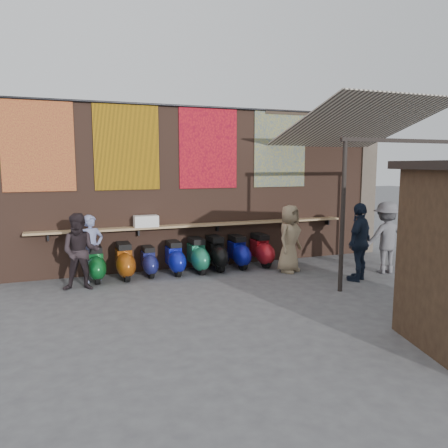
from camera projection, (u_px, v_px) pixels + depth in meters
name	position (u px, v px, depth m)	size (l,w,h in m)	color
ground	(235.00, 294.00, 8.81)	(70.00, 70.00, 0.00)	#474749
brick_wall	(195.00, 188.00, 11.04)	(10.00, 0.40, 4.00)	brown
pier_right	(363.00, 185.00, 12.88)	(0.50, 0.50, 4.00)	#4C4238
eating_counter	(199.00, 225.00, 10.82)	(8.00, 0.32, 0.05)	#9E7A51
shelf_box	(146.00, 221.00, 10.30)	(0.56, 0.29, 0.27)	white
tapestry_redgold	(38.00, 145.00, 9.43)	(1.50, 0.02, 2.00)	maroon
tapestry_sun	(127.00, 147.00, 10.10)	(1.50, 0.02, 2.00)	#F5A50E
tapestry_orange	(208.00, 148.00, 10.81)	(1.50, 0.02, 2.00)	red
tapestry_multi	(280.00, 149.00, 11.51)	(1.50, 0.02, 2.00)	navy
hang_rail	(197.00, 107.00, 10.56)	(0.06, 0.06, 9.50)	black
scooter_stool_0	(96.00, 264.00, 9.69)	(0.37, 0.82, 0.78)	#0C5A23
scooter_stool_1	(125.00, 261.00, 9.90)	(0.39, 0.86, 0.82)	#94430D
scooter_stool_2	(149.00, 262.00, 10.16)	(0.33, 0.73, 0.69)	navy
scooter_stool_3	(175.00, 258.00, 10.33)	(0.37, 0.82, 0.78)	#0E179C
scooter_stool_4	(197.00, 256.00, 10.50)	(0.39, 0.87, 0.83)	#1B6C4D
scooter_stool_5	(216.00, 253.00, 10.76)	(0.39, 0.88, 0.83)	black
scooter_stool_6	(238.00, 252.00, 10.97)	(0.38, 0.85, 0.81)	navy
scooter_stool_7	(261.00, 250.00, 11.17)	(0.39, 0.86, 0.82)	maroon
diner_left	(92.00, 248.00, 9.65)	(0.54, 0.36, 1.49)	#7B84B3
diner_right	(81.00, 252.00, 8.99)	(0.78, 0.61, 1.60)	black
shopper_navy	(360.00, 242.00, 9.72)	(1.03, 0.43, 1.75)	#151E30
shopper_grey	(386.00, 238.00, 10.42)	(1.11, 0.64, 1.71)	slate
shopper_tan	(289.00, 239.00, 10.51)	(0.80, 0.52, 1.63)	#8F795B
awning_canvas	(357.00, 124.00, 10.40)	(3.20, 3.40, 0.03)	beige
awning_ledger	(320.00, 114.00, 11.82)	(3.30, 0.08, 0.12)	#33261C
awning_header	(402.00, 141.00, 9.07)	(3.00, 0.08, 0.08)	black
awning_post_left	(343.00, 216.00, 8.79)	(0.09, 0.09, 3.10)	black
awning_post_right	(447.00, 211.00, 9.78)	(0.09, 0.09, 3.10)	black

